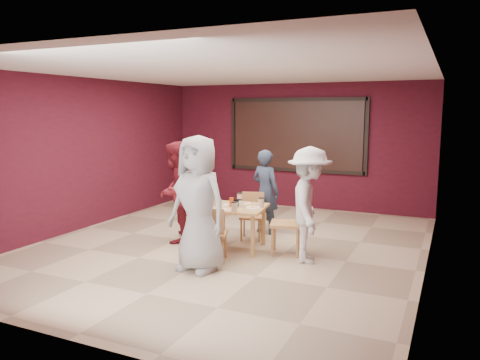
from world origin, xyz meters
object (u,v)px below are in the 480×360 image
at_px(diner_front, 198,204).
at_px(diner_left, 176,192).
at_px(chair_front, 212,231).
at_px(chair_right, 291,220).
at_px(dining_table, 237,211).
at_px(chair_back, 252,213).
at_px(diner_back, 266,192).
at_px(chair_left, 200,212).
at_px(diner_right, 309,205).

relative_size(diner_front, diner_left, 1.11).
relative_size(chair_front, chair_right, 0.85).
height_order(dining_table, chair_back, dining_table).
bearing_deg(chair_front, dining_table, 85.92).
bearing_deg(diner_back, dining_table, 104.35).
xyz_separation_m(chair_left, diner_back, (0.74, 1.06, 0.22)).
xyz_separation_m(diner_front, diner_back, (0.10, 2.25, -0.18)).
height_order(chair_front, chair_back, chair_front).
relative_size(chair_back, chair_left, 0.85).
distance_m(chair_right, diner_right, 0.51).
xyz_separation_m(chair_front, chair_back, (0.02, 1.44, -0.01)).
distance_m(chair_front, diner_back, 1.90).
height_order(chair_right, diner_right, diner_right).
xyz_separation_m(chair_back, diner_front, (-0.02, -1.81, 0.48)).
bearing_deg(chair_left, chair_front, -51.30).
relative_size(chair_back, diner_right, 0.47).
bearing_deg(chair_left, diner_right, -5.77).
bearing_deg(diner_left, diner_right, 71.85).
bearing_deg(chair_back, diner_back, 80.77).
relative_size(chair_right, diner_back, 0.63).
bearing_deg(dining_table, diner_front, -93.15).
bearing_deg(chair_front, chair_left, 128.70).
height_order(dining_table, diner_right, diner_right).
distance_m(chair_front, diner_left, 1.36).
bearing_deg(diner_right, dining_table, 68.10).
xyz_separation_m(dining_table, diner_right, (1.21, -0.11, 0.23)).
bearing_deg(diner_right, diner_left, 70.77).
bearing_deg(chair_right, diner_back, 128.96).
relative_size(diner_front, diner_back, 1.24).
bearing_deg(dining_table, chair_left, 173.58).
distance_m(dining_table, chair_front, 0.76).
height_order(chair_left, diner_back, diner_back).
bearing_deg(chair_back, chair_right, -33.16).
xyz_separation_m(chair_back, diner_back, (0.07, 0.44, 0.31)).
height_order(chair_front, diner_back, diner_back).
distance_m(chair_right, diner_front, 1.58).
relative_size(chair_right, diner_left, 0.57).
height_order(diner_front, diner_right, diner_front).
height_order(chair_back, diner_front, diner_front).
bearing_deg(dining_table, diner_left, -179.84).
xyz_separation_m(chair_front, diner_right, (1.26, 0.63, 0.38)).
bearing_deg(diner_left, chair_front, 40.05).
distance_m(dining_table, diner_back, 1.14).
bearing_deg(chair_front, chair_back, 89.36).
bearing_deg(chair_front, diner_right, 26.49).
distance_m(chair_front, chair_right, 1.25).
bearing_deg(diner_right, chair_front, 99.97).
bearing_deg(diner_right, chair_left, 67.72).
bearing_deg(chair_back, chair_front, -90.64).
xyz_separation_m(chair_right, diner_right, (0.34, -0.22, 0.30)).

